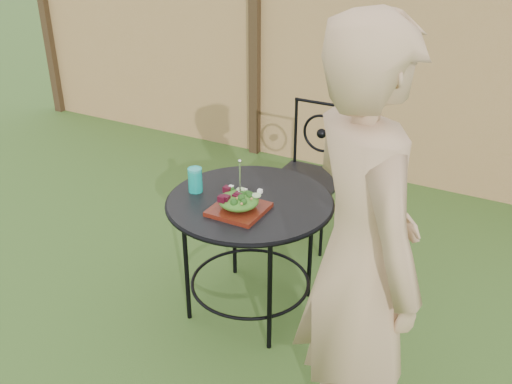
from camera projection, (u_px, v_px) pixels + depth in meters
ground at (274, 318)px, 3.33m from camera, size 60.00×60.00×0.00m
fence at (398, 72)px, 4.62m from camera, size 8.00×0.12×1.90m
patio_table at (250, 222)px, 3.16m from camera, size 0.92×0.92×0.72m
patio_chair at (311, 170)px, 3.98m from camera, size 0.46×0.46×0.95m
diner at (360, 260)px, 2.18m from camera, size 0.80×0.81×1.89m
salad_plate at (239, 209)px, 2.97m from camera, size 0.27×0.27×0.02m
salad at (239, 201)px, 2.95m from camera, size 0.21×0.21×0.08m
fork at (240, 178)px, 2.89m from camera, size 0.01×0.01×0.18m
drinking_glass at (195, 180)px, 3.16m from camera, size 0.08×0.08×0.14m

